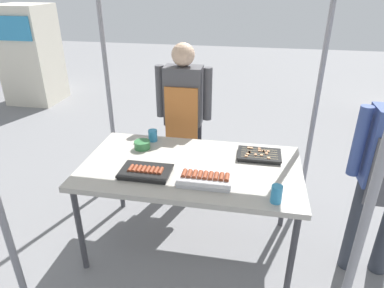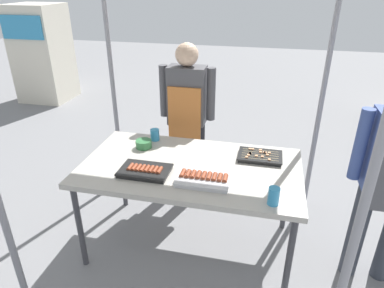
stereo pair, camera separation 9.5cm
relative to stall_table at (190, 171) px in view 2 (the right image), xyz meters
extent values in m
plane|color=slate|center=(0.00, 0.00, -0.70)|extent=(18.00, 18.00, 0.00)
cube|color=#B7B2A8|center=(0.00, 0.00, 0.03)|extent=(1.60, 0.90, 0.04)
cylinder|color=#3F3F44|center=(-0.74, -0.39, -0.34)|extent=(0.04, 0.04, 0.71)
cylinder|color=#3F3F44|center=(0.74, -0.39, -0.34)|extent=(0.04, 0.04, 0.71)
cylinder|color=#3F3F44|center=(-0.74, 0.39, -0.34)|extent=(0.04, 0.04, 0.71)
cylinder|color=#3F3F44|center=(0.74, 0.39, -0.34)|extent=(0.04, 0.04, 0.71)
cylinder|color=gray|center=(0.95, -0.80, 0.43)|extent=(0.04, 0.04, 2.25)
cylinder|color=gray|center=(-0.95, 0.80, 0.43)|extent=(0.04, 0.04, 2.25)
cylinder|color=gray|center=(0.95, 0.80, 0.43)|extent=(0.04, 0.04, 2.25)
cube|color=silver|center=(0.14, -0.18, 0.06)|extent=(0.35, 0.26, 0.02)
cube|color=silver|center=(0.14, -0.18, 0.08)|extent=(0.36, 0.27, 0.01)
cylinder|color=brown|center=(-0.01, -0.18, 0.09)|extent=(0.03, 0.09, 0.03)
cylinder|color=brown|center=(0.03, -0.18, 0.09)|extent=(0.03, 0.09, 0.03)
cylinder|color=brown|center=(0.06, -0.18, 0.09)|extent=(0.03, 0.09, 0.03)
cylinder|color=brown|center=(0.10, -0.18, 0.09)|extent=(0.03, 0.09, 0.03)
cylinder|color=brown|center=(0.14, -0.18, 0.09)|extent=(0.03, 0.09, 0.03)
cylinder|color=brown|center=(0.17, -0.18, 0.09)|extent=(0.03, 0.09, 0.03)
cylinder|color=brown|center=(0.21, -0.18, 0.09)|extent=(0.03, 0.09, 0.03)
cylinder|color=brown|center=(0.24, -0.18, 0.09)|extent=(0.03, 0.09, 0.03)
cylinder|color=brown|center=(0.28, -0.18, 0.09)|extent=(0.03, 0.09, 0.03)
cube|color=black|center=(0.49, 0.22, 0.06)|extent=(0.32, 0.21, 0.02)
cube|color=black|center=(0.49, 0.22, 0.08)|extent=(0.33, 0.22, 0.01)
cylinder|color=tan|center=(0.49, 0.15, 0.08)|extent=(0.27, 0.01, 0.01)
cube|color=tan|center=(0.40, 0.15, 0.08)|extent=(0.02, 0.02, 0.02)
cube|color=tan|center=(0.56, 0.15, 0.08)|extent=(0.02, 0.02, 0.02)
cylinder|color=tan|center=(0.49, 0.19, 0.08)|extent=(0.27, 0.01, 0.01)
cube|color=tan|center=(0.51, 0.19, 0.08)|extent=(0.02, 0.02, 0.02)
cube|color=tan|center=(0.46, 0.19, 0.08)|extent=(0.02, 0.02, 0.02)
cube|color=tan|center=(0.41, 0.19, 0.08)|extent=(0.02, 0.02, 0.02)
cylinder|color=tan|center=(0.49, 0.22, 0.08)|extent=(0.27, 0.01, 0.01)
cube|color=tan|center=(0.41, 0.22, 0.08)|extent=(0.02, 0.02, 0.02)
cube|color=tan|center=(0.55, 0.22, 0.08)|extent=(0.02, 0.02, 0.02)
cube|color=tan|center=(0.42, 0.22, 0.08)|extent=(0.02, 0.02, 0.02)
cylinder|color=tan|center=(0.49, 0.26, 0.08)|extent=(0.27, 0.01, 0.01)
cube|color=tan|center=(0.53, 0.26, 0.08)|extent=(0.02, 0.02, 0.02)
cube|color=tan|center=(0.49, 0.26, 0.08)|extent=(0.02, 0.02, 0.02)
cube|color=tan|center=(0.56, 0.26, 0.08)|extent=(0.02, 0.02, 0.02)
cube|color=tan|center=(0.52, 0.26, 0.08)|extent=(0.02, 0.02, 0.02)
cylinder|color=tan|center=(0.49, 0.30, 0.08)|extent=(0.27, 0.01, 0.01)
cube|color=tan|center=(0.43, 0.30, 0.08)|extent=(0.02, 0.02, 0.02)
cube|color=tan|center=(0.49, 0.30, 0.08)|extent=(0.02, 0.02, 0.02)
cube|color=tan|center=(0.41, 0.30, 0.08)|extent=(0.02, 0.02, 0.02)
cube|color=black|center=(-0.29, -0.18, 0.06)|extent=(0.34, 0.23, 0.02)
cube|color=black|center=(-0.29, -0.18, 0.08)|extent=(0.35, 0.24, 0.01)
cylinder|color=brown|center=(-0.40, -0.18, 0.09)|extent=(0.03, 0.08, 0.03)
cylinder|color=brown|center=(-0.36, -0.18, 0.09)|extent=(0.03, 0.08, 0.03)
cylinder|color=brown|center=(-0.33, -0.18, 0.09)|extent=(0.03, 0.08, 0.03)
cylinder|color=brown|center=(-0.30, -0.18, 0.09)|extent=(0.03, 0.08, 0.03)
cylinder|color=brown|center=(-0.27, -0.18, 0.09)|extent=(0.03, 0.08, 0.03)
cylinder|color=brown|center=(-0.24, -0.18, 0.09)|extent=(0.03, 0.08, 0.03)
cylinder|color=brown|center=(-0.21, -0.18, 0.09)|extent=(0.03, 0.08, 0.03)
cylinder|color=brown|center=(-0.18, -0.18, 0.09)|extent=(0.03, 0.08, 0.03)
cylinder|color=#33723F|center=(-0.43, 0.20, 0.08)|extent=(0.13, 0.13, 0.06)
cylinder|color=#338CBF|center=(-0.39, 0.35, 0.10)|extent=(0.07, 0.07, 0.10)
cylinder|color=#338CBF|center=(0.60, -0.35, 0.11)|extent=(0.07, 0.07, 0.11)
cylinder|color=black|center=(-0.32, 0.78, -0.32)|extent=(0.12, 0.12, 0.75)
cylinder|color=black|center=(-0.10, 0.78, -0.32)|extent=(0.12, 0.12, 0.75)
cube|color=#4C4C51|center=(-0.21, 0.78, 0.32)|extent=(0.34, 0.20, 0.53)
cube|color=#CC7233|center=(-0.21, 0.67, 0.19)|extent=(0.30, 0.02, 0.48)
cylinder|color=#4C4C51|center=(-0.43, 0.78, 0.35)|extent=(0.08, 0.08, 0.48)
cylinder|color=#4C4C51|center=(0.01, 0.78, 0.35)|extent=(0.08, 0.08, 0.48)
sphere|color=#D8B293|center=(-0.21, 0.78, 0.69)|extent=(0.20, 0.20, 0.20)
cylinder|color=#333842|center=(1.21, -0.01, -0.32)|extent=(0.12, 0.12, 0.75)
cylinder|color=#384C8C|center=(1.10, -0.01, 0.35)|extent=(0.08, 0.08, 0.48)
cube|color=beige|center=(-3.35, 3.12, 0.10)|extent=(0.79, 0.75, 1.60)
cube|color=#338CBF|center=(-3.35, 2.72, 0.59)|extent=(0.71, 0.03, 0.36)
camera|label=1|loc=(0.41, -2.15, 1.30)|focal=32.05mm
camera|label=2|loc=(0.50, -2.13, 1.30)|focal=32.05mm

